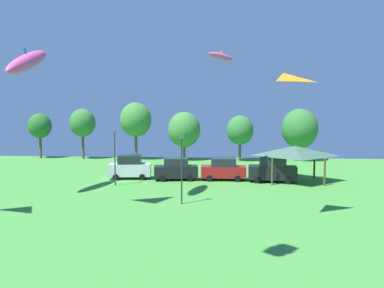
% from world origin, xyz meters
% --- Properties ---
extents(kite_flying_0, '(2.49, 2.07, 1.68)m').
position_xyz_m(kite_flying_0, '(2.13, 36.49, 11.87)').
color(kite_flying_0, '#E54C93').
extents(kite_flying_3, '(2.80, 2.44, 0.69)m').
position_xyz_m(kite_flying_3, '(6.28, 28.23, 8.93)').
color(kite_flying_3, orange).
extents(kite_flying_4, '(2.13, 5.93, 3.28)m').
position_xyz_m(kite_flying_4, '(-14.01, 33.74, 11.24)').
color(kite_flying_4, '#E54C93').
extents(parked_car_leftmost, '(4.48, 2.40, 2.48)m').
position_xyz_m(parked_car_leftmost, '(-7.24, 41.82, 1.22)').
color(parked_car_leftmost, silver).
rests_on(parked_car_leftmost, ground).
extents(parked_car_second_from_left, '(4.62, 2.37, 2.29)m').
position_xyz_m(parked_car_second_from_left, '(-2.37, 41.33, 1.13)').
color(parked_car_second_from_left, black).
rests_on(parked_car_second_from_left, ground).
extents(parked_car_third_from_left, '(4.54, 2.06, 2.26)m').
position_xyz_m(parked_car_third_from_left, '(2.49, 41.68, 1.12)').
color(parked_car_third_from_left, maroon).
rests_on(parked_car_third_from_left, ground).
extents(parked_car_rightmost_in_row, '(4.87, 2.38, 2.54)m').
position_xyz_m(parked_car_rightmost_in_row, '(7.36, 40.90, 1.24)').
color(parked_car_rightmost_in_row, black).
rests_on(parked_car_rightmost_in_row, ground).
extents(park_pavilion, '(6.40, 5.47, 3.60)m').
position_xyz_m(park_pavilion, '(9.60, 41.48, 3.08)').
color(park_pavilion, brown).
rests_on(park_pavilion, ground).
extents(light_post_0, '(0.36, 0.20, 5.27)m').
position_xyz_m(light_post_0, '(-0.85, 31.22, 3.02)').
color(light_post_0, '#2D2D33').
rests_on(light_post_0, ground).
extents(light_post_1, '(0.36, 0.20, 5.25)m').
position_xyz_m(light_post_1, '(-7.85, 38.09, 3.01)').
color(light_post_1, '#2D2D33').
rests_on(light_post_1, ground).
extents(treeline_tree_0, '(3.32, 3.32, 6.55)m').
position_xyz_m(treeline_tree_0, '(-24.06, 57.94, 4.69)').
color(treeline_tree_0, brown).
rests_on(treeline_tree_0, ground).
extents(treeline_tree_1, '(3.67, 3.67, 7.21)m').
position_xyz_m(treeline_tree_1, '(-17.58, 57.60, 5.16)').
color(treeline_tree_1, brown).
rests_on(treeline_tree_1, ground).
extents(treeline_tree_2, '(4.45, 4.45, 8.10)m').
position_xyz_m(treeline_tree_2, '(-9.83, 57.53, 5.63)').
color(treeline_tree_2, brown).
rests_on(treeline_tree_2, ground).
extents(treeline_tree_3, '(4.54, 4.54, 6.78)m').
position_xyz_m(treeline_tree_3, '(-2.88, 57.23, 4.27)').
color(treeline_tree_3, brown).
rests_on(treeline_tree_3, ground).
extents(treeline_tree_4, '(3.69, 3.69, 6.29)m').
position_xyz_m(treeline_tree_4, '(4.91, 56.69, 4.25)').
color(treeline_tree_4, brown).
rests_on(treeline_tree_4, ground).
extents(treeline_tree_5, '(5.02, 5.02, 7.23)m').
position_xyz_m(treeline_tree_5, '(13.22, 57.73, 4.46)').
color(treeline_tree_5, brown).
rests_on(treeline_tree_5, ground).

